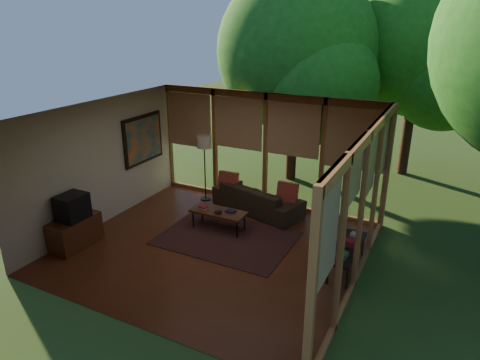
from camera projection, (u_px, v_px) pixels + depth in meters
The scene contains 25 objects.
floor at pixel (213, 248), 8.44m from camera, with size 5.50×5.50×0.00m, color brown.
ceiling at pixel (210, 113), 7.49m from camera, with size 5.50×5.50×0.00m, color silver.
wall_left at pixel (101, 163), 9.13m from camera, with size 0.04×5.00×2.70m, color beige.
wall_front at pixel (119, 243), 5.88m from camera, with size 5.50×0.04×2.70m, color beige.
window_wall_back at pixel (265, 150), 10.05m from camera, with size 5.50×0.12×2.70m, color #9D5E30.
window_wall_right at pixel (360, 213), 6.80m from camera, with size 0.12×5.00×2.70m, color #9D5E30.
tree_nw at pixel (297, 52), 11.00m from camera, with size 4.12×4.12×5.52m.
tree_ne at pixel (420, 45), 11.31m from camera, with size 3.80×3.80×5.50m.
rug at pixel (227, 238), 8.82m from camera, with size 2.68×1.90×0.01m, color maroon.
sofa at pixel (258, 198), 9.98m from camera, with size 2.18×0.85×0.64m, color #322619.
pillow_left at pixel (228, 182), 10.15m from camera, with size 0.47×0.16×0.47m, color maroon.
pillow_right at pixel (287, 193), 9.52m from camera, with size 0.46×0.15×0.46m, color maroon.
ct_book_lower at pixel (203, 208), 9.17m from camera, with size 0.19×0.14×0.03m, color #ABA79B.
ct_book_upper at pixel (203, 207), 9.16m from camera, with size 0.18×0.13×0.03m, color maroon.
ct_book_side at pixel (231, 211), 9.02m from camera, with size 0.20×0.15×0.03m, color #161832.
ct_bowl at pixel (218, 212), 8.95m from camera, with size 0.16×0.16×0.07m, color black.
media_cabinet at pixel (75, 232), 8.43m from camera, with size 0.50×1.00×0.60m, color #582D18.
television at pixel (72, 207), 8.23m from camera, with size 0.45×0.55×0.50m, color black.
console_book_a at pixel (335, 253), 7.29m from camera, with size 0.24×0.18×0.09m, color #345B4F.
console_book_b at pixel (342, 241), 7.66m from camera, with size 0.23×0.17×0.11m, color maroon.
console_book_c at pixel (347, 233), 8.01m from camera, with size 0.20×0.15×0.05m, color #ABA79B.
floor_lamp at pixel (204, 145), 10.24m from camera, with size 0.36×0.36×1.65m.
coffee_table at pixel (219, 212), 9.08m from camera, with size 1.20×0.50×0.43m.
side_console at pixel (341, 247), 7.66m from camera, with size 0.60×1.40×0.46m.
wall_painting at pixel (143, 139), 10.21m from camera, with size 0.06×1.35×1.15m.
Camera 1 is at (3.84, -6.37, 4.24)m, focal length 32.00 mm.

